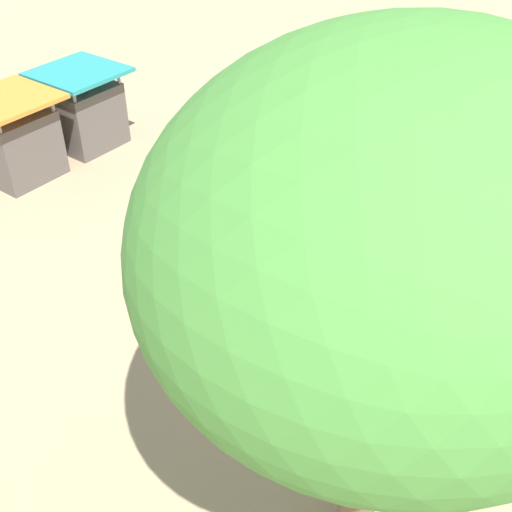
% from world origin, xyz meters
% --- Properties ---
extents(ground_plane, '(60.00, 60.00, 0.00)m').
position_xyz_m(ground_plane, '(0.00, 0.00, 0.00)').
color(ground_plane, tan).
extents(elephant, '(1.83, 1.54, 1.30)m').
position_xyz_m(elephant, '(-0.94, 0.58, 0.83)').
color(elephant, slate).
rests_on(elephant, ground_plane).
extents(person_handler, '(0.51, 0.32, 1.62)m').
position_xyz_m(person_handler, '(-0.79, 3.11, 0.95)').
color(person_handler, '#3F3833').
rests_on(person_handler, ground_plane).
extents(shade_tree_main, '(6.22, 5.70, 7.99)m').
position_xyz_m(shade_tree_main, '(-4.46, -3.74, 5.76)').
color(shade_tree_main, brown).
rests_on(shade_tree_main, ground_plane).
extents(wooden_bench, '(1.44, 0.60, 0.88)m').
position_xyz_m(wooden_bench, '(4.79, -2.10, 0.47)').
color(wooden_bench, '#9E7A51').
rests_on(wooden_bench, ground_plane).
extents(picnic_table_near, '(2.10, 2.10, 0.78)m').
position_xyz_m(picnic_table_near, '(5.86, 0.42, 0.59)').
color(picnic_table_near, brown).
rests_on(picnic_table_near, ground_plane).
extents(market_stall_orange, '(2.50, 2.50, 2.52)m').
position_xyz_m(market_stall_orange, '(-0.43, 9.99, 1.14)').
color(market_stall_orange, '#59514C').
rests_on(market_stall_orange, ground_plane).
extents(market_stall_teal, '(2.50, 2.50, 2.52)m').
position_xyz_m(market_stall_teal, '(2.17, 9.99, 1.14)').
color(market_stall_teal, '#59514C').
rests_on(market_stall_teal, ground_plane).
extents(feed_bucket, '(0.36, 0.36, 0.32)m').
position_xyz_m(feed_bucket, '(-2.95, -1.86, 0.16)').
color(feed_bucket, gray).
rests_on(feed_bucket, ground_plane).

